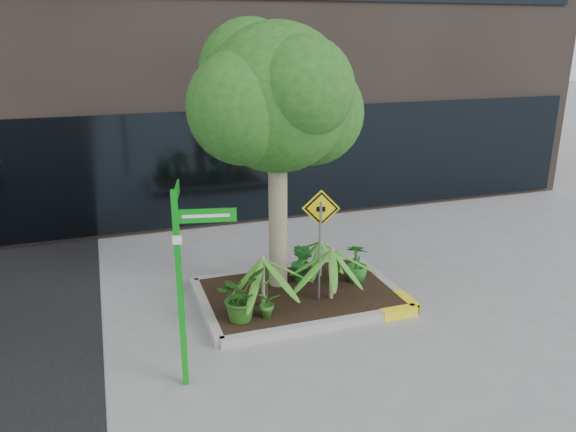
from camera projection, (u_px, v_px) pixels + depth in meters
name	position (u px, v px, depth m)	size (l,w,h in m)	color
ground	(294.00, 309.00, 9.22)	(80.00, 80.00, 0.00)	gray
planter	(301.00, 294.00, 9.51)	(3.35, 2.36, 0.15)	#9E9E99
tree	(277.00, 98.00, 8.83)	(3.05, 2.71, 4.57)	tan
palm_front	(332.00, 250.00, 9.02)	(1.01, 1.01, 1.13)	tan
palm_left	(262.00, 259.00, 8.78)	(0.97, 0.97, 1.08)	tan
palm_back	(320.00, 242.00, 9.93)	(0.78, 0.78, 0.87)	tan
shrub_a	(240.00, 296.00, 8.47)	(0.71, 0.71, 0.79)	#245217
shrub_b	(357.00, 262.00, 9.81)	(0.39, 0.39, 0.70)	#246E21
shrub_c	(267.00, 295.00, 8.55)	(0.38, 0.38, 0.73)	#326D22
shrub_d	(302.00, 262.00, 9.79)	(0.40, 0.40, 0.73)	#1D6525
street_sign_post	(183.00, 267.00, 6.81)	(0.76, 0.86, 2.60)	#0E9F19
cattle_sign	(320.00, 228.00, 8.69)	(0.56, 0.28, 1.90)	slate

